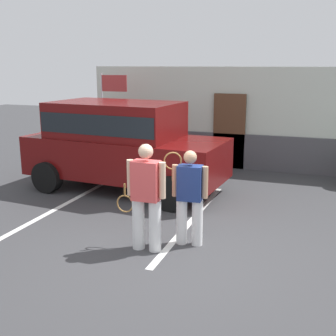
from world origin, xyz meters
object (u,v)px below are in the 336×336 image
object	(u,v)px
parked_suv	(122,141)
tennis_player_woman	(189,196)
flag_pole	(109,102)
tennis_player_man	(146,196)

from	to	relation	value
parked_suv	tennis_player_woman	size ratio (longest dim) A/B	3.01
tennis_player_woman	flag_pole	world-z (taller)	flag_pole
parked_suv	tennis_player_woman	distance (m)	3.53
tennis_player_man	tennis_player_woman	bearing A→B (deg)	-143.48
tennis_player_woman	flag_pole	distance (m)	6.09
parked_suv	tennis_player_man	world-z (taller)	parked_suv
tennis_player_man	flag_pole	world-z (taller)	flag_pole
flag_pole	tennis_player_man	bearing A→B (deg)	-57.26
tennis_player_man	flag_pole	distance (m)	6.09
parked_suv	tennis_player_woman	bearing A→B (deg)	-41.91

